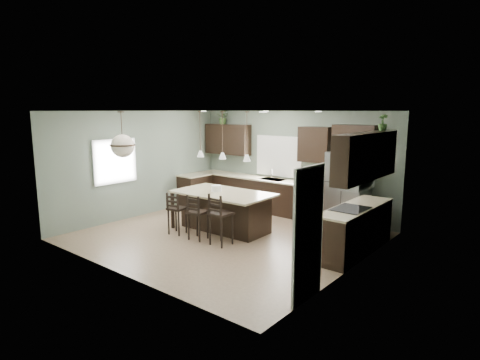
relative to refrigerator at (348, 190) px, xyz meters
The scene contains 32 objects.
ground 3.13m from the refrigerator, 127.98° to the right, with size 6.00×6.00×0.00m, color #9E8466.
pantry_door 4.07m from the refrigerator, 73.77° to the right, with size 0.04×0.82×2.04m, color white.
window_back 2.35m from the refrigerator, behind, with size 1.35×0.02×1.00m, color white.
window_left 5.80m from the refrigerator, 146.82° to the right, with size 0.02×1.10×1.00m, color white.
left_return_cabs 4.61m from the refrigerator, behind, with size 0.60×0.90×0.90m, color black.
left_return_countertop 4.57m from the refrigerator, behind, with size 0.66×0.96×0.04m, color beige.
back_lower_cabs 2.73m from the refrigerator, behind, with size 4.20×0.60×0.90m, color black.
back_countertop 2.69m from the refrigerator, behind, with size 4.20×0.66×0.04m, color beige.
sink_inset 2.24m from the refrigerator, behind, with size 0.70×0.45×0.01m, color gray.
faucet 2.24m from the refrigerator, behind, with size 0.02×0.02×0.28m, color silver.
back_upper_left 4.12m from the refrigerator, behind, with size 1.55×0.34×0.90m, color black.
back_upper_right 1.48m from the refrigerator, 167.73° to the left, with size 0.85×0.34×0.90m, color black.
fridge_header 1.34m from the refrigerator, 87.03° to the left, with size 1.05×0.34×0.45m, color black.
right_lower_cabs 1.78m from the refrigerator, 59.78° to the right, with size 0.60×2.35×0.90m, color black.
right_countertop 1.70m from the refrigerator, 60.36° to the right, with size 0.66×2.35×0.04m, color beige.
cooktop 1.95m from the refrigerator, 64.37° to the right, with size 0.58×0.75×0.02m, color black.
wall_oven_front 1.90m from the refrigerator, 72.39° to the right, with size 0.01×0.72×0.60m, color gray.
right_upper_cabs 2.05m from the refrigerator, 56.16° to the right, with size 0.34×2.35×0.90m, color black.
microwave 2.09m from the refrigerator, 61.77° to the right, with size 0.40×0.75×0.40m, color gray.
refrigerator is the anchor object (origin of this frame).
kitchen_island 3.03m from the refrigerator, 136.63° to the right, with size 2.32×1.32×0.92m, color black.
serving_dish 3.14m from the refrigerator, 139.08° to the right, with size 0.24×0.24×0.14m, color silver.
bar_stool_left 4.08m from the refrigerator, 133.98° to the right, with size 0.37×0.37×0.99m, color black.
bar_stool_center 3.64m from the refrigerator, 126.61° to the right, with size 0.38×0.38×1.02m, color black.
bar_stool_right 3.25m from the refrigerator, 118.03° to the right, with size 0.41×0.41×1.12m, color black.
pendant_left 3.78m from the refrigerator, 144.28° to the right, with size 0.17×0.17×1.10m, color white, non-canonical shape.
pendant_center 3.27m from the refrigerator, 136.63° to the right, with size 0.17×0.17×1.10m, color silver, non-canonical shape.
pendant_right 2.85m from the refrigerator, 125.85° to the right, with size 0.17×0.17×1.10m, color white, non-canonical shape.
chandelier 5.36m from the refrigerator, 133.13° to the right, with size 0.54×0.54×1.00m, color beige, non-canonical shape.
plant_back_left 4.46m from the refrigerator, behind, with size 0.37×0.32×0.41m, color #365424.
plant_right_wall 2.01m from the refrigerator, 33.07° to the right, with size 0.19×0.19×0.34m, color #325926.
room_shell 3.09m from the refrigerator, 127.98° to the right, with size 6.00×6.00×6.00m.
Camera 1 is at (5.76, -6.56, 2.82)m, focal length 30.00 mm.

